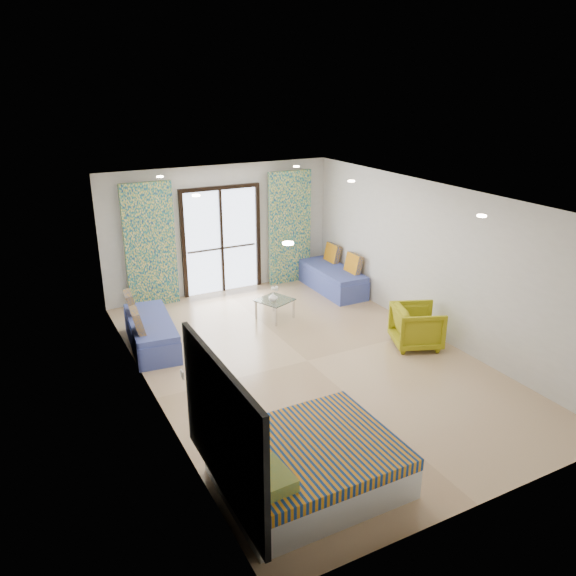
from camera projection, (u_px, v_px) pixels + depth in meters
name	position (u px, v px, depth m)	size (l,w,h in m)	color
floor	(307.00, 361.00, 9.16)	(5.00, 7.50, 0.01)	tan
ceiling	(310.00, 197.00, 8.22)	(5.00, 7.50, 0.01)	silver
wall_back	(221.00, 230.00, 11.81)	(5.00, 0.01, 2.70)	silver
wall_front	(494.00, 396.00, 5.57)	(5.00, 0.01, 2.70)	silver
wall_left	(148.00, 312.00, 7.60)	(0.01, 7.50, 2.70)	silver
wall_right	(433.00, 261.00, 9.78)	(0.01, 7.50, 2.70)	silver
balcony_door	(221.00, 234.00, 11.82)	(1.76, 0.08, 2.28)	black
balcony_rail	(222.00, 248.00, 11.93)	(1.52, 0.03, 0.04)	#595451
curtain_left	(150.00, 246.00, 11.02)	(1.00, 0.10, 2.50)	silver
curtain_right	(290.00, 228.00, 12.37)	(1.00, 0.10, 2.50)	silver
downlight_a	(288.00, 243.00, 5.96)	(0.12, 0.12, 0.02)	#FFE0B2
downlight_b	(482.00, 216.00, 7.18)	(0.12, 0.12, 0.02)	#FFE0B2
downlight_c	(196.00, 195.00, 8.46)	(0.12, 0.12, 0.02)	#FFE0B2
downlight_d	(351.00, 181.00, 9.67)	(0.12, 0.12, 0.02)	#FFE0B2
downlight_e	(160.00, 177.00, 10.12)	(0.12, 0.12, 0.02)	#FFE0B2
downlight_f	(296.00, 166.00, 11.33)	(0.12, 0.12, 0.02)	#FFE0B2
headboard	(222.00, 429.00, 5.56)	(0.06, 2.10, 1.50)	black
switch_plate	(182.00, 374.00, 6.59)	(0.02, 0.10, 0.10)	silver
bed	(307.00, 464.00, 6.25)	(1.93, 1.57, 0.66)	silver
daybed_left	(150.00, 332.00, 9.57)	(0.87, 1.85, 0.88)	#414E9C
daybed_right	(333.00, 278.00, 12.17)	(0.74, 1.84, 0.90)	#414E9C
coffee_table	(275.00, 302.00, 10.68)	(0.76, 0.76, 0.68)	silver
vase	(273.00, 297.00, 10.54)	(0.17, 0.18, 0.17)	white
armchair	(417.00, 324.00, 9.55)	(0.77, 0.72, 0.79)	#9C9714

